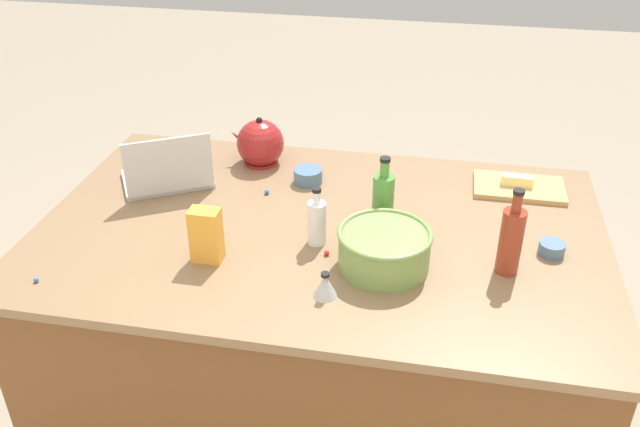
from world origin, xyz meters
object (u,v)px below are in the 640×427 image
object	(u,v)px
laptop	(168,174)
butter_stick_left	(517,180)
cutting_board	(519,187)
bottle_soy	(511,240)
ramekin_small	(552,248)
ramekin_medium	(308,176)
kettle	(260,144)
bottle_vinegar	(317,221)
candy_bag	(206,235)
kitchen_timer	(325,285)
bottle_olive	(383,200)
mixing_bowl_large	(384,248)

from	to	relation	value
laptop	butter_stick_left	distance (m)	1.24
laptop	cutting_board	xyz separation A→B (m)	(-1.24, -0.21, -0.04)
bottle_soy	cutting_board	distance (m)	0.53
ramekin_small	laptop	bearing A→B (deg)	-8.33
cutting_board	ramekin_medium	bearing A→B (deg)	6.64
kettle	cutting_board	size ratio (longest dim) A/B	0.67
bottle_vinegar	cutting_board	bearing A→B (deg)	-143.43
candy_bag	ramekin_small	bearing A→B (deg)	-167.52
butter_stick_left	cutting_board	bearing A→B (deg)	180.00
bottle_vinegar	kitchen_timer	bearing A→B (deg)	106.03
kitchen_timer	bottle_vinegar	bearing A→B (deg)	-73.97
bottle_soy	kettle	distance (m)	1.05
bottle_vinegar	ramekin_medium	world-z (taller)	bottle_vinegar
laptop	bottle_vinegar	distance (m)	0.65
ramekin_medium	bottle_olive	bearing A→B (deg)	138.81
bottle_olive	kitchen_timer	xyz separation A→B (m)	(0.11, 0.39, -0.07)
bottle_vinegar	ramekin_small	bearing A→B (deg)	-174.18
bottle_soy	cutting_board	world-z (taller)	bottle_soy
mixing_bowl_large	kitchen_timer	distance (m)	0.23
bottle_olive	ramekin_small	world-z (taller)	bottle_olive
cutting_board	candy_bag	size ratio (longest dim) A/B	1.86
bottle_soy	kitchen_timer	world-z (taller)	bottle_soy
mixing_bowl_large	ramekin_medium	bearing A→B (deg)	-55.49
laptop	candy_bag	xyz separation A→B (m)	(-0.29, 0.42, 0.04)
ramekin_small	candy_bag	bearing A→B (deg)	12.48
laptop	butter_stick_left	bearing A→B (deg)	-170.23
bottle_soy	kettle	world-z (taller)	bottle_soy
bottle_soy	bottle_vinegar	world-z (taller)	bottle_soy
mixing_bowl_large	bottle_olive	distance (m)	0.22
kettle	cutting_board	world-z (taller)	kettle
candy_bag	cutting_board	bearing A→B (deg)	-146.38
laptop	bottle_olive	world-z (taller)	bottle_olive
candy_bag	ramekin_medium	bearing A→B (deg)	-109.74
ramekin_medium	cutting_board	bearing A→B (deg)	-173.36
mixing_bowl_large	kettle	size ratio (longest dim) A/B	1.31
kettle	butter_stick_left	distance (m)	0.95
laptop	ramekin_medium	xyz separation A→B (m)	(-0.49, -0.12, -0.02)
mixing_bowl_large	cutting_board	xyz separation A→B (m)	(-0.42, -0.56, -0.05)
laptop	mixing_bowl_large	bearing A→B (deg)	156.52
laptop	kitchen_timer	distance (m)	0.85
mixing_bowl_large	bottle_olive	bearing A→B (deg)	-82.21
cutting_board	ramekin_medium	world-z (taller)	ramekin_medium
kettle	kitchen_timer	xyz separation A→B (m)	(-0.40, 0.77, -0.04)
kitchen_timer	kettle	bearing A→B (deg)	-62.93
bottle_soy	ramekin_small	xyz separation A→B (m)	(-0.14, -0.12, -0.09)
laptop	butter_stick_left	xyz separation A→B (m)	(-1.23, -0.21, -0.01)
bottle_olive	butter_stick_left	distance (m)	0.57
bottle_olive	kettle	bearing A→B (deg)	-37.00
bottle_vinegar	butter_stick_left	xyz separation A→B (m)	(-0.63, -0.48, -0.04)
mixing_bowl_large	bottle_soy	size ratio (longest dim) A/B	1.03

